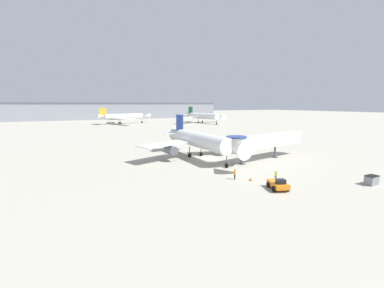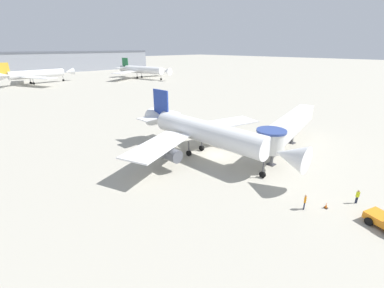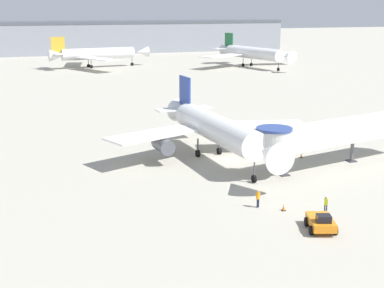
{
  "view_description": "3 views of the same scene",
  "coord_description": "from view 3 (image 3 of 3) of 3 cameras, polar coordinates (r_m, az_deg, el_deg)",
  "views": [
    {
      "loc": [
        -28.03,
        -50.17,
        12.16
      ],
      "look_at": [
        -3.34,
        1.24,
        3.33
      ],
      "focal_mm": 24.0,
      "sensor_mm": 36.0,
      "label": 1
    },
    {
      "loc": [
        -29.19,
        -25.27,
        16.58
      ],
      "look_at": [
        -4.36,
        0.82,
        2.87
      ],
      "focal_mm": 24.0,
      "sensor_mm": 36.0,
      "label": 2
    },
    {
      "loc": [
        -26.88,
        -60.81,
        19.06
      ],
      "look_at": [
        -7.24,
        -6.11,
        4.2
      ],
      "focal_mm": 50.0,
      "sensor_mm": 36.0,
      "label": 3
    }
  ],
  "objects": [
    {
      "name": "ground_crew_wing_walker",
      "position": [
        52.67,
        14.1,
        -6.18
      ],
      "size": [
        0.38,
        0.34,
        1.7
      ],
      "rotation": [
        0.0,
        0.0,
        2.52
      ],
      "color": "#1E2338",
      "rests_on": "ground_plane"
    },
    {
      "name": "terminal_building",
      "position": [
        238.99,
        -11.06,
        11.16
      ],
      "size": [
        175.73,
        21.86,
        13.67
      ],
      "color": "gray",
      "rests_on": "ground_plane"
    },
    {
      "name": "traffic_cone_starboard_wing",
      "position": [
        71.3,
        11.58,
        -1.21
      ],
      "size": [
        0.38,
        0.38,
        0.63
      ],
      "color": "black",
      "rests_on": "ground_plane"
    },
    {
      "name": "pushback_tug_orange",
      "position": [
        48.74,
        13.62,
        -8.1
      ],
      "size": [
        3.13,
        3.96,
        1.73
      ],
      "rotation": [
        0.0,
        0.0,
        -0.33
      ],
      "color": "orange",
      "rests_on": "ground_plane"
    },
    {
      "name": "ground_plane",
      "position": [
        69.16,
        3.94,
        -1.69
      ],
      "size": [
        800.0,
        800.0,
        0.0
      ],
      "primitive_type": "plane",
      "color": "#A8A393"
    },
    {
      "name": "traffic_cone_near_nose",
      "position": [
        52.74,
        9.74,
        -6.68
      ],
      "size": [
        0.41,
        0.41,
        0.68
      ],
      "color": "black",
      "rests_on": "ground_plane"
    },
    {
      "name": "background_jet_green_tail",
      "position": [
        179.03,
        6.42,
        9.64
      ],
      "size": [
        37.46,
        36.41,
        10.59
      ],
      "rotation": [
        0.0,
        0.0,
        0.19
      ],
      "color": "white",
      "rests_on": "ground_plane"
    },
    {
      "name": "ground_crew_marshaller",
      "position": [
        52.9,
        7.06,
        -5.67
      ],
      "size": [
        0.4,
        0.32,
        1.82
      ],
      "rotation": [
        0.0,
        0.0,
        0.38
      ],
      "color": "#1E2338",
      "rests_on": "ground_plane"
    },
    {
      "name": "background_jet_gold_tail",
      "position": [
        179.1,
        -10.23,
        9.45
      ],
      "size": [
        33.57,
        37.22,
        10.16
      ],
      "rotation": [
        0.0,
        0.0,
        1.69
      ],
      "color": "white",
      "rests_on": "ground_plane"
    },
    {
      "name": "main_airplane",
      "position": [
        68.45,
        2.43,
        1.66
      ],
      "size": [
        28.4,
        29.07,
        9.54
      ],
      "rotation": [
        0.0,
        0.0,
        0.05
      ],
      "color": "white",
      "rests_on": "ground_plane"
    },
    {
      "name": "jet_bridge",
      "position": [
        66.9,
        14.17,
        1.1
      ],
      "size": [
        23.42,
        7.61,
        5.91
      ],
      "rotation": [
        0.0,
        0.0,
        0.2
      ],
      "color": "silver",
      "rests_on": "ground_plane"
    }
  ]
}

